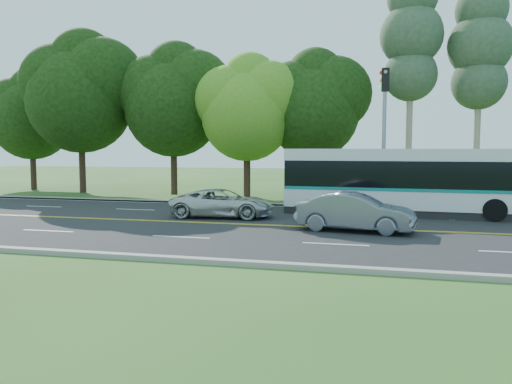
% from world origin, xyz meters
% --- Properties ---
extents(ground, '(120.00, 120.00, 0.00)m').
position_xyz_m(ground, '(0.00, 0.00, 0.00)').
color(ground, '#2F4F1A').
rests_on(ground, ground).
extents(road, '(60.00, 14.00, 0.02)m').
position_xyz_m(road, '(0.00, 0.00, 0.01)').
color(road, black).
rests_on(road, ground).
extents(curb_north, '(60.00, 0.30, 0.15)m').
position_xyz_m(curb_north, '(0.00, 7.15, 0.07)').
color(curb_north, gray).
rests_on(curb_north, ground).
extents(curb_south, '(60.00, 0.30, 0.15)m').
position_xyz_m(curb_south, '(0.00, -7.15, 0.07)').
color(curb_south, gray).
rests_on(curb_south, ground).
extents(grass_verge, '(60.00, 4.00, 0.10)m').
position_xyz_m(grass_verge, '(0.00, 9.00, 0.05)').
color(grass_verge, '#2F4F1A').
rests_on(grass_verge, ground).
extents(lane_markings, '(57.60, 13.82, 0.00)m').
position_xyz_m(lane_markings, '(-0.09, 0.00, 0.02)').
color(lane_markings, gold).
rests_on(lane_markings, road).
extents(tree_row, '(44.70, 9.10, 13.84)m').
position_xyz_m(tree_row, '(-5.15, 12.13, 6.73)').
color(tree_row, black).
rests_on(tree_row, ground).
extents(bougainvillea_hedge, '(9.50, 2.25, 1.50)m').
position_xyz_m(bougainvillea_hedge, '(7.18, 8.15, 0.72)').
color(bougainvillea_hedge, maroon).
rests_on(bougainvillea_hedge, ground).
extents(traffic_signal, '(0.42, 6.10, 7.00)m').
position_xyz_m(traffic_signal, '(6.49, 5.40, 4.67)').
color(traffic_signal, gray).
rests_on(traffic_signal, ground).
extents(transit_bus, '(12.18, 3.24, 3.16)m').
position_xyz_m(transit_bus, '(7.89, 4.77, 1.58)').
color(transit_bus, silver).
rests_on(transit_bus, road).
extents(sedan, '(4.63, 2.17, 1.47)m').
position_xyz_m(sedan, '(5.48, -0.68, 0.75)').
color(sedan, slate).
rests_on(sedan, road).
extents(suv, '(4.88, 2.58, 1.31)m').
position_xyz_m(suv, '(-0.68, 1.83, 0.67)').
color(suv, silver).
rests_on(suv, road).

